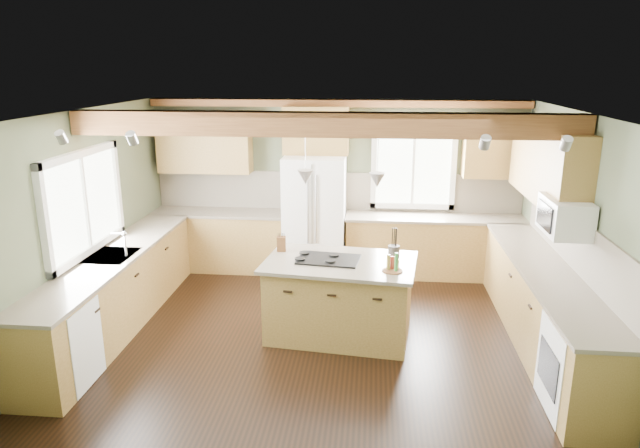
{
  "coord_description": "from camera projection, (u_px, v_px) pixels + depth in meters",
  "views": [
    {
      "loc": [
        0.55,
        -6.06,
        3.11
      ],
      "look_at": [
        -0.05,
        0.3,
        1.3
      ],
      "focal_mm": 32.0,
      "sensor_mm": 36.0,
      "label": 1
    }
  ],
  "objects": [
    {
      "name": "counter_back_left",
      "position": [
        219.0,
        212.0,
        8.73
      ],
      "size": [
        2.06,
        0.64,
        0.04
      ],
      "primitive_type": "cube",
      "color": "brown",
      "rests_on": "base_cab_back_left"
    },
    {
      "name": "upper_cab_back_left",
      "position": [
        205.0,
        143.0,
        8.58
      ],
      "size": [
        1.4,
        0.35,
        0.9
      ],
      "primitive_type": "cube",
      "color": "brown",
      "rests_on": "wall_back"
    },
    {
      "name": "wall_back",
      "position": [
        337.0,
        185.0,
        8.74
      ],
      "size": [
        5.6,
        0.0,
        5.6
      ],
      "primitive_type": "plane",
      "rotation": [
        1.57,
        0.0,
        0.0
      ],
      "color": "#4A553C",
      "rests_on": "ground"
    },
    {
      "name": "upper_cab_right",
      "position": [
        548.0,
        164.0,
        6.8
      ],
      "size": [
        0.35,
        2.2,
        0.9
      ],
      "primitive_type": "cube",
      "color": "brown",
      "rests_on": "wall_right"
    },
    {
      "name": "utensil_crock",
      "position": [
        394.0,
        253.0,
        6.52
      ],
      "size": [
        0.14,
        0.14,
        0.18
      ],
      "primitive_type": "cylinder",
      "rotation": [
        0.0,
        0.0,
        0.02
      ],
      "color": "#484039",
      "rests_on": "island_top"
    },
    {
      "name": "backsplash_back",
      "position": [
        337.0,
        191.0,
        8.75
      ],
      "size": [
        5.58,
        0.03,
        0.58
      ],
      "primitive_type": "cube",
      "color": "brown",
      "rests_on": "wall_back"
    },
    {
      "name": "island",
      "position": [
        340.0,
        300.0,
        6.66
      ],
      "size": [
        1.71,
        1.16,
        0.88
      ],
      "primitive_type": "cube",
      "rotation": [
        0.0,
        0.0,
        -0.12
      ],
      "color": "brown",
      "rests_on": "floor"
    },
    {
      "name": "upper_cab_back_corner",
      "position": [
        496.0,
        146.0,
        8.19
      ],
      "size": [
        0.9,
        0.35,
        0.9
      ],
      "primitive_type": "cube",
      "color": "brown",
      "rests_on": "wall_back"
    },
    {
      "name": "pendant_left",
      "position": [
        305.0,
        177.0,
        6.35
      ],
      "size": [
        0.18,
        0.18,
        0.16
      ],
      "primitive_type": "cone",
      "rotation": [
        3.14,
        0.0,
        0.0
      ],
      "color": "#B2B2B7",
      "rests_on": "ceiling"
    },
    {
      "name": "window_back",
      "position": [
        413.0,
        171.0,
        8.55
      ],
      "size": [
        1.1,
        0.04,
        1.0
      ],
      "primitive_type": "cube",
      "color": "white",
      "rests_on": "wall_back"
    },
    {
      "name": "soffit_trim",
      "position": [
        337.0,
        103.0,
        8.31
      ],
      "size": [
        5.55,
        0.2,
        0.1
      ],
      "primitive_type": "cube",
      "color": "#552E18",
      "rests_on": "ceiling"
    },
    {
      "name": "counter_right",
      "position": [
        548.0,
        271.0,
        6.28
      ],
      "size": [
        0.64,
        3.74,
        0.04
      ],
      "primitive_type": "cube",
      "color": "brown",
      "rests_on": "base_cab_right"
    },
    {
      "name": "refrigerator",
      "position": [
        315.0,
        216.0,
        8.52
      ],
      "size": [
        0.9,
        0.74,
        1.8
      ],
      "primitive_type": "cube",
      "color": "white",
      "rests_on": "floor"
    },
    {
      "name": "sink",
      "position": [
        112.0,
        256.0,
        6.73
      ],
      "size": [
        0.5,
        0.65,
        0.03
      ],
      "primitive_type": "cube",
      "color": "#262628",
      "rests_on": "counter_left"
    },
    {
      "name": "base_cab_right",
      "position": [
        543.0,
        309.0,
        6.4
      ],
      "size": [
        0.6,
        3.7,
        0.88
      ],
      "primitive_type": "cube",
      "color": "brown",
      "rests_on": "floor"
    },
    {
      "name": "backsplash_right",
      "position": [
        578.0,
        245.0,
        6.17
      ],
      "size": [
        0.03,
        3.7,
        0.58
      ],
      "primitive_type": "cube",
      "color": "brown",
      "rests_on": "wall_right"
    },
    {
      "name": "floor",
      "position": [
        322.0,
        337.0,
        6.7
      ],
      "size": [
        5.6,
        5.6,
        0.0
      ],
      "primitive_type": "plane",
      "color": "black",
      "rests_on": "ground"
    },
    {
      "name": "counter_back_right",
      "position": [
        435.0,
        218.0,
        8.43
      ],
      "size": [
        2.66,
        0.64,
        0.04
      ],
      "primitive_type": "cube",
      "color": "brown",
      "rests_on": "base_cab_back_right"
    },
    {
      "name": "wall_left",
      "position": [
        82.0,
        225.0,
        6.6
      ],
      "size": [
        0.0,
        5.0,
        5.0
      ],
      "primitive_type": "plane",
      "rotation": [
        1.57,
        0.0,
        1.57
      ],
      "color": "#4A553C",
      "rests_on": "ground"
    },
    {
      "name": "counter_left",
      "position": [
        112.0,
        257.0,
        6.73
      ],
      "size": [
        0.64,
        3.74,
        0.04
      ],
      "primitive_type": "cube",
      "color": "brown",
      "rests_on": "base_cab_left"
    },
    {
      "name": "knife_block",
      "position": [
        281.0,
        244.0,
        6.85
      ],
      "size": [
        0.12,
        0.09,
        0.18
      ],
      "primitive_type": "cube",
      "rotation": [
        0.0,
        0.0,
        0.13
      ],
      "color": "brown",
      "rests_on": "island_top"
    },
    {
      "name": "base_cab_back_left",
      "position": [
        220.0,
        241.0,
        8.85
      ],
      "size": [
        2.02,
        0.6,
        0.88
      ],
      "primitive_type": "cube",
      "color": "brown",
      "rests_on": "floor"
    },
    {
      "name": "upper_cab_over_fridge",
      "position": [
        316.0,
        130.0,
        8.37
      ],
      "size": [
        0.96,
        0.35,
        0.7
      ],
      "primitive_type": "cube",
      "color": "brown",
      "rests_on": "wall_back"
    },
    {
      "name": "ceiling",
      "position": [
        322.0,
        113.0,
        5.99
      ],
      "size": [
        5.6,
        5.6,
        0.0
      ],
      "primitive_type": "plane",
      "rotation": [
        3.14,
        0.0,
        0.0
      ],
      "color": "silver",
      "rests_on": "wall_back"
    },
    {
      "name": "wall_right",
      "position": [
        582.0,
        238.0,
        6.1
      ],
      "size": [
        0.0,
        5.0,
        5.0
      ],
      "primitive_type": "plane",
      "rotation": [
        1.57,
        0.0,
        -1.57
      ],
      "color": "#4A553C",
      "rests_on": "ground"
    },
    {
      "name": "faucet",
      "position": [
        125.0,
        245.0,
        6.67
      ],
      "size": [
        0.02,
        0.02,
        0.28
      ],
      "primitive_type": "cylinder",
      "color": "#B2B2B7",
      "rests_on": "sink"
    },
    {
      "name": "bottle_tray",
      "position": [
        393.0,
        262.0,
        6.18
      ],
      "size": [
        0.24,
        0.24,
        0.2
      ],
      "primitive_type": null,
      "rotation": [
        0.0,
        0.0,
        0.07
      ],
      "color": "#58371A",
      "rests_on": "island_top"
    },
    {
      "name": "cooktop",
      "position": [
        329.0,
        259.0,
        6.55
      ],
      "size": [
        0.74,
        0.54,
        0.02
      ],
      "primitive_type": "cube",
      "rotation": [
        0.0,
        0.0,
        -0.12
      ],
      "color": "black",
      "rests_on": "island_top"
    },
    {
      "name": "dishwasher",
      "position": [
        59.0,
        345.0,
        5.61
      ],
      "size": [
        0.6,
        0.6,
        0.84
      ],
      "primitive_type": "cube",
      "color": "white",
      "rests_on": "floor"
    },
    {
      "name": "base_cab_left",
      "position": [
        116.0,
        293.0,
        6.86
      ],
      "size": [
        0.6,
        3.7,
        0.88
      ],
      "primitive_type": "cube",
      "color": "brown",
      "rests_on": "floor"
    },
    {
      "name": "island_top",
      "position": [
        340.0,
        263.0,
        6.54
      ],
      "size": [
        1.83,
        1.28,
        0.04
      ],
      "primitive_type": "cube",
      "rotation": [
        0.0,
        0.0,
        -0.12
      ],
      "color": "brown",
      "rests_on": "island"
    },
    {
      "name": "microwave",
      "position": [
        565.0,
        216.0,
        6.0
      ],
      "size": [
        0.4,
        0.7,
        0.38
      ],
      "primitive_type": "cube",
      "color": "white",
      "rests_on": "wall_right"
    },
    {
      "name": "pendant_right",
      "position": [
        377.0,
        180.0,
        6.19
      ],
      "size": [
        0.18,
        0.18,
        0.16
      ],
      "primitive_type": "cone",
      "rotation": [
        3.14,
        0.0,
        0.0
      ],
      "color": "#B2B2B7",
      "rests_on": "ceiling"
    },
    {
      "name": "oven",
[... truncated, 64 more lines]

